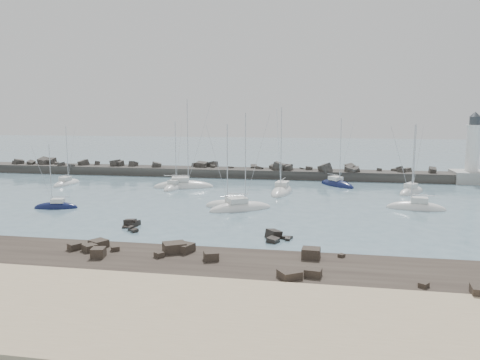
# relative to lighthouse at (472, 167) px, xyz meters

# --- Properties ---
(ground) EXTENTS (400.00, 400.00, 0.00)m
(ground) POSITION_rel_lighthouse_xyz_m (-47.00, -38.00, -3.09)
(ground) COLOR slate
(ground) RESTS_ON ground
(sand_strip) EXTENTS (140.00, 14.00, 1.00)m
(sand_strip) POSITION_rel_lighthouse_xyz_m (-47.00, -70.00, -3.09)
(sand_strip) COLOR tan
(sand_strip) RESTS_ON ground
(rock_shelf) EXTENTS (140.00, 12.37, 2.02)m
(rock_shelf) POSITION_rel_lighthouse_xyz_m (-47.05, -59.95, -3.07)
(rock_shelf) COLOR black
(rock_shelf) RESTS_ON ground
(rock_cluster_near) EXTENTS (3.01, 4.26, 1.28)m
(rock_cluster_near) POSITION_rel_lighthouse_xyz_m (-51.28, -46.15, -2.91)
(rock_cluster_near) COLOR black
(rock_cluster_near) RESTS_ON ground
(rock_cluster_far) EXTENTS (3.23, 3.63, 1.67)m
(rock_cluster_far) POSITION_rel_lighthouse_xyz_m (-33.40, -48.57, -2.97)
(rock_cluster_far) COLOR black
(rock_cluster_far) RESTS_ON ground
(breakwater) EXTENTS (115.00, 7.25, 5.13)m
(breakwater) POSITION_rel_lighthouse_xyz_m (-54.62, 0.01, -2.77)
(breakwater) COLOR #2C2A27
(breakwater) RESTS_ON ground
(lighthouse) EXTENTS (7.00, 7.00, 14.60)m
(lighthouse) POSITION_rel_lighthouse_xyz_m (0.00, 0.00, 0.00)
(lighthouse) COLOR #9C9C97
(lighthouse) RESTS_ON ground
(sailboat_1) EXTENTS (2.89, 7.82, 12.21)m
(sailboat_1) POSITION_rel_lighthouse_xyz_m (-77.21, -17.00, -2.95)
(sailboat_1) COLOR white
(sailboat_1) RESTS_ON ground
(sailboat_2) EXTENTS (6.52, 3.21, 10.06)m
(sailboat_2) POSITION_rel_lighthouse_xyz_m (-66.52, -37.87, -2.96)
(sailboat_2) COLOR #0F163E
(sailboat_2) RESTS_ON ground
(sailboat_3) EXTENTS (3.24, 8.45, 13.09)m
(sailboat_3) POSITION_rel_lighthouse_xyz_m (-55.34, -17.45, -2.96)
(sailboat_3) COLOR white
(sailboat_3) RESTS_ON ground
(sailboat_4) EXTENTS (11.59, 6.01, 17.39)m
(sailboat_4) POSITION_rel_lighthouse_xyz_m (-54.06, -16.32, -2.94)
(sailboat_4) COLOR white
(sailboat_4) RESTS_ON ground
(sailboat_5) EXTENTS (8.47, 3.76, 13.17)m
(sailboat_5) POSITION_rel_lighthouse_xyz_m (-41.52, -33.09, -2.93)
(sailboat_5) COLOR white
(sailboat_5) RESTS_ON ground
(sailboat_6) EXTENTS (4.14, 10.27, 15.83)m
(sailboat_6) POSITION_rel_lighthouse_xyz_m (-35.65, -18.97, -2.94)
(sailboat_6) COLOR white
(sailboat_6) RESTS_ON ground
(sailboat_7) EXTENTS (9.48, 7.47, 14.82)m
(sailboat_7) POSITION_rel_lighthouse_xyz_m (-40.06, -34.17, -2.95)
(sailboat_7) COLOR white
(sailboat_7) RESTS_ON ground
(sailboat_8) EXTENTS (7.62, 8.41, 13.78)m
(sailboat_8) POSITION_rel_lighthouse_xyz_m (-26.12, -8.89, -2.95)
(sailboat_8) COLOR #0F163E
(sailboat_8) RESTS_ON ground
(sailboat_9) EXTENTS (8.45, 3.59, 13.13)m
(sailboat_9) POSITION_rel_lighthouse_xyz_m (-15.42, -29.18, -2.94)
(sailboat_9) COLOR white
(sailboat_9) RESTS_ON ground
(sailboat_11) EXTENTS (6.35, 8.09, 12.81)m
(sailboat_11) POSITION_rel_lighthouse_xyz_m (-13.67, -14.99, -2.94)
(sailboat_11) COLOR white
(sailboat_11) RESTS_ON ground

